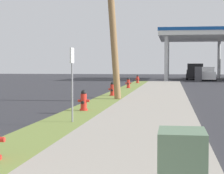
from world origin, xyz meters
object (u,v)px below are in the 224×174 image
Objects in this scene: car_white_by_near_pump at (206,74)px; truck_black_at_forecourt at (195,72)px; fire_hydrant_second at (84,101)px; street_sign_post at (72,69)px; fire_hydrant_fifth at (138,79)px; fire_hydrant_fourth at (128,83)px; fire_hydrant_third at (112,90)px.

truck_black_at_forecourt is (-1.09, 3.55, 0.19)m from car_white_by_near_pump.
truck_black_at_forecourt reaches higher than fire_hydrant_second.
fire_hydrant_second is 3.24m from street_sign_post.
car_white_by_near_pump is (7.07, 10.59, 0.28)m from fire_hydrant_fifth.
fire_hydrant_fourth is at bearing 90.94° from street_sign_post.
fire_hydrant_third is at bearing -90.02° from fire_hydrant_fifth.
fire_hydrant_fifth is at bearing 90.30° from fire_hydrant_fourth.
fire_hydrant_third is 1.00× the size of fire_hydrant_fifth.
street_sign_post is (0.34, -26.59, 1.19)m from fire_hydrant_fifth.
car_white_by_near_pump is (7.02, 19.12, 0.28)m from fire_hydrant_fourth.
fire_hydrant_second is at bearing 96.07° from street_sign_post.
car_white_by_near_pump is at bearing -72.93° from truck_black_at_forecourt.
fire_hydrant_fourth is 18.10m from street_sign_post.
fire_hydrant_fourth is 23.43m from truck_black_at_forecourt.
truck_black_at_forecourt reaches higher than fire_hydrant_third.
fire_hydrant_third is 10.46m from street_sign_post.
fire_hydrant_third is 0.35× the size of street_sign_post.
fire_hydrant_second is 34.90m from car_white_by_near_pump.
street_sign_post is (0.30, -18.06, 1.19)m from fire_hydrant_fourth.
fire_hydrant_fifth is 12.73m from car_white_by_near_pump.
fire_hydrant_fifth is at bearing 90.73° from street_sign_post.
fire_hydrant_third and fire_hydrant_fifth have the same top height.
fire_hydrant_second is at bearing -90.09° from fire_hydrant_fourth.
fire_hydrant_fourth is 8.53m from fire_hydrant_fifth.
car_white_by_near_pump is (7.07, 26.79, 0.28)m from fire_hydrant_third.
fire_hydrant_third is at bearing -101.15° from truck_black_at_forecourt.
fire_hydrant_fourth is at bearing 89.63° from fire_hydrant_third.
fire_hydrant_second is at bearing -89.95° from fire_hydrant_fifth.
fire_hydrant_third is 0.14× the size of truck_black_at_forecourt.
fire_hydrant_second and fire_hydrant_fourth have the same top height.
car_white_by_near_pump is 3.72m from truck_black_at_forecourt.
car_white_by_near_pump is at bearing 75.22° from fire_hydrant_third.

